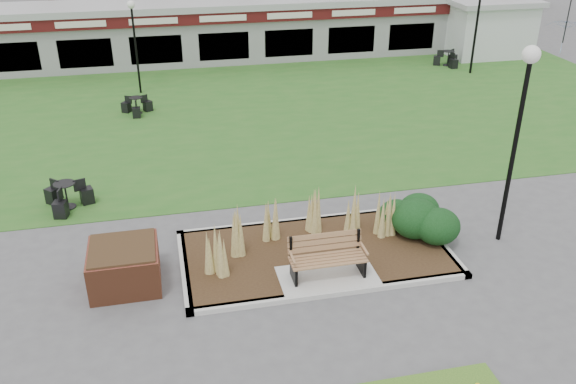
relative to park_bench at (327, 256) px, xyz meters
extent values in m
plane|color=#515154|center=(0.00, -0.25, -0.59)|extent=(100.00, 100.00, 0.00)
cube|color=#26601E|center=(0.00, 11.75, -0.58)|extent=(34.00, 16.00, 0.02)
cube|color=#352115|center=(0.00, 0.95, -0.53)|extent=(6.22, 3.22, 0.12)
cube|color=#B7B7B2|center=(0.00, -0.66, -0.53)|extent=(6.40, 0.18, 0.12)
cube|color=#B7B7B2|center=(0.00, 2.56, -0.53)|extent=(6.40, 0.18, 0.12)
cube|color=#B7B7B2|center=(-3.11, 0.95, -0.53)|extent=(0.18, 3.40, 0.12)
cube|color=#B7B7B2|center=(3.11, 0.95, -0.53)|extent=(0.18, 3.40, 0.12)
cube|color=#B7B7B2|center=(0.00, -0.10, -0.52)|extent=(2.20, 1.20, 0.13)
cone|color=#A08B50|center=(-1.90, 1.35, 0.11)|extent=(0.36, 0.36, 1.15)
cone|color=#A08B50|center=(-0.90, 1.75, 0.11)|extent=(0.36, 0.36, 1.15)
cone|color=#A08B50|center=(0.20, 1.95, 0.11)|extent=(0.36, 0.36, 1.15)
cone|color=#A08B50|center=(1.10, 1.75, 0.11)|extent=(0.36, 0.36, 1.15)
cone|color=#A08B50|center=(1.90, 1.35, 0.11)|extent=(0.36, 0.36, 1.15)
cone|color=#A08B50|center=(-2.40, 0.55, 0.11)|extent=(0.36, 0.36, 1.15)
ellipsoid|color=black|center=(2.60, 1.15, 0.00)|extent=(1.21, 1.10, 0.99)
ellipsoid|color=black|center=(3.00, 0.75, -0.04)|extent=(1.10, 1.00, 0.90)
ellipsoid|color=black|center=(2.90, 1.65, -0.06)|extent=(1.06, 0.96, 0.86)
ellipsoid|color=black|center=(2.30, 1.65, -0.11)|extent=(0.92, 0.84, 0.76)
cube|color=#9D6547|center=(0.00, -0.10, -0.03)|extent=(1.70, 0.57, 0.04)
cube|color=#9D6547|center=(0.00, 0.21, 0.25)|extent=(1.70, 0.13, 0.44)
cube|color=black|center=(-0.78, -0.10, -0.25)|extent=(0.06, 0.55, 0.42)
cube|color=black|center=(0.78, -0.10, -0.25)|extent=(0.06, 0.55, 0.42)
cube|color=black|center=(-0.78, 0.20, 0.22)|extent=(0.06, 0.06, 0.50)
cube|color=black|center=(0.78, 0.20, 0.22)|extent=(0.06, 0.06, 0.50)
cube|color=#9D6547|center=(-0.82, -0.12, 0.15)|extent=(0.05, 0.50, 0.04)
cube|color=#9D6547|center=(0.82, -0.12, 0.15)|extent=(0.05, 0.50, 0.04)
cube|color=brown|center=(-4.40, 0.75, -0.14)|extent=(1.50, 1.50, 0.90)
cube|color=#352115|center=(-4.40, 0.75, 0.33)|extent=(1.40, 1.40, 0.06)
cube|color=gray|center=(0.00, 19.75, 0.71)|extent=(24.00, 3.00, 2.60)
cube|color=#470F0F|center=(0.00, 18.20, 1.76)|extent=(24.00, 0.18, 0.55)
cube|color=#B4B4B8|center=(0.00, 19.75, 2.16)|extent=(24.60, 3.40, 0.30)
cube|color=silver|center=(0.00, 18.09, 1.76)|extent=(22.00, 0.02, 0.28)
cube|color=black|center=(0.00, 18.30, 0.41)|extent=(22.00, 0.10, 1.30)
cube|color=silver|center=(13.50, 17.75, 0.71)|extent=(4.00, 3.00, 2.60)
cube|color=#B4B4B8|center=(13.50, 17.75, 2.11)|extent=(4.40, 3.40, 0.25)
cylinder|color=black|center=(4.67, 0.71, 1.65)|extent=(0.11, 0.11, 4.48)
sphere|color=white|center=(4.67, 0.71, 4.07)|extent=(0.40, 0.40, 0.40)
cylinder|color=black|center=(-4.03, 14.87, 1.17)|extent=(0.09, 0.09, 3.52)
sphere|color=white|center=(-4.03, 14.87, 3.07)|extent=(0.32, 0.32, 0.32)
cylinder|color=black|center=(11.12, 14.62, 1.60)|extent=(0.11, 0.11, 4.37)
cylinder|color=black|center=(-4.17, 12.21, -0.56)|extent=(0.38, 0.38, 0.03)
cylinder|color=black|center=(-4.17, 12.21, -0.25)|extent=(0.04, 0.04, 0.62)
cylinder|color=black|center=(-4.17, 12.21, 0.07)|extent=(0.52, 0.52, 0.02)
cube|color=black|center=(-3.75, 12.43, -0.37)|extent=(0.40, 0.40, 0.39)
cube|color=black|center=(-4.57, 12.46, -0.37)|extent=(0.40, 0.40, 0.39)
cube|color=black|center=(-4.18, 11.73, -0.37)|extent=(0.30, 0.30, 0.39)
cylinder|color=black|center=(-6.03, 4.75, -0.55)|extent=(0.43, 0.43, 0.03)
cylinder|color=black|center=(-6.03, 4.75, -0.21)|extent=(0.05, 0.05, 0.70)
cylinder|color=black|center=(-6.03, 4.75, 0.15)|extent=(0.59, 0.59, 0.02)
cube|color=black|center=(-5.51, 4.92, -0.34)|extent=(0.42, 0.42, 0.45)
cube|color=black|center=(-6.42, 5.11, -0.34)|extent=(0.47, 0.47, 0.45)
cube|color=black|center=(-6.14, 4.23, -0.34)|extent=(0.39, 0.39, 0.45)
cylinder|color=black|center=(10.66, 16.08, -0.55)|extent=(0.42, 0.42, 0.03)
cylinder|color=black|center=(10.66, 16.08, -0.22)|extent=(0.05, 0.05, 0.68)
cylinder|color=black|center=(10.66, 16.08, 0.13)|extent=(0.57, 0.57, 0.02)
cube|color=black|center=(11.08, 16.39, -0.35)|extent=(0.45, 0.45, 0.44)
cube|color=black|center=(10.18, 16.29, -0.35)|extent=(0.42, 0.42, 0.44)
cube|color=black|center=(10.71, 15.57, -0.35)|extent=(0.36, 0.36, 0.44)
cylinder|color=black|center=(16.00, 14.95, 0.51)|extent=(0.06, 0.06, 2.20)
imported|color=#3769C1|center=(16.00, 14.95, 0.81)|extent=(1.91, 1.94, 1.61)
imported|color=black|center=(-10.48, 25.40, 0.11)|extent=(4.46, 2.64, 1.39)
camera|label=1|loc=(-3.31, -10.95, 7.36)|focal=38.00mm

